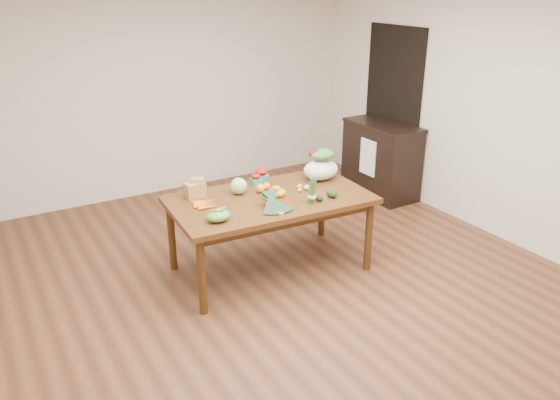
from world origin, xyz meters
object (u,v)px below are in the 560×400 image
cabinet (381,159)px  salad_bag (321,166)px  kale_bunch (276,202)px  asparagus_bundle (312,190)px  cabbage (239,186)px  mandarin_cluster (277,191)px  dining_table (270,234)px  paper_bag (195,188)px

cabinet → salad_bag: (-1.54, -0.85, 0.42)m
cabinet → kale_bunch: size_ratio=2.55×
salad_bag → asparagus_bundle: bearing=-131.7°
cabbage → mandarin_cluster: size_ratio=0.87×
cabbage → mandarin_cluster: 0.37m
dining_table → cabinet: cabinet is taller
kale_bunch → asparagus_bundle: size_ratio=1.60×
kale_bunch → asparagus_bundle: bearing=0.8°
salad_bag → mandarin_cluster: bearing=-164.7°
cabinet → mandarin_cluster: (-2.14, -1.02, 0.33)m
cabinet → kale_bunch: (-2.33, -1.31, 0.36)m
dining_table → salad_bag: bearing=16.9°
salad_bag → cabinet: bearing=29.0°
cabbage → salad_bag: bearing=-4.0°
cabinet → cabbage: cabinet is taller
dining_table → cabbage: bearing=136.5°
asparagus_bundle → salad_bag: (0.43, 0.48, 0.02)m
paper_bag → salad_bag: size_ratio=0.65×
cabbage → kale_bunch: 0.53m
cabinet → salad_bag: size_ratio=2.75×
paper_bag → cabbage: paper_bag is taller
kale_bunch → dining_table: bearing=73.7°
paper_bag → kale_bunch: bearing=-53.7°
asparagus_bundle → cabbage: bearing=134.2°
salad_bag → kale_bunch: bearing=-149.8°
dining_table → salad_bag: 0.87m
dining_table → cabinet: 2.44m
paper_bag → asparagus_bundle: (0.85, -0.67, 0.04)m
cabbage → asparagus_bundle: 0.71m
kale_bunch → cabbage: bearing=104.3°
mandarin_cluster → asparagus_bundle: (0.18, -0.31, 0.07)m
dining_table → cabinet: (2.22, 1.01, 0.10)m
cabinet → mandarin_cluster: bearing=-154.6°
salad_bag → dining_table: bearing=-166.8°
dining_table → asparagus_bundle: size_ratio=7.33×
dining_table → kale_bunch: (-0.11, -0.30, 0.45)m
mandarin_cluster → paper_bag: bearing=151.6°
paper_bag → mandarin_cluster: 0.76m
cabbage → mandarin_cluster: bearing=-38.6°
paper_bag → salad_bag: (1.27, -0.20, 0.06)m
cabinet → kale_bunch: cabinet is taller
cabinet → asparagus_bundle: size_ratio=4.08×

